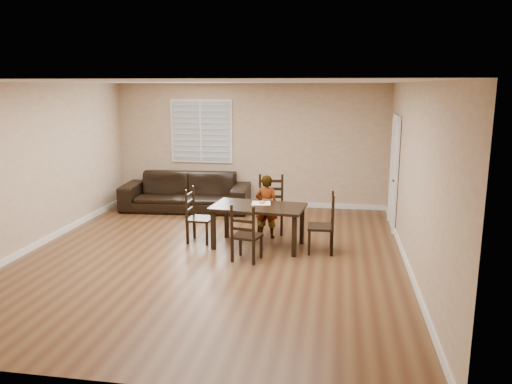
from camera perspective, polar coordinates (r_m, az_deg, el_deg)
ground at (r=8.00m, az=-5.03°, el=-7.28°), size 7.00×7.00×0.00m
room at (r=7.76m, az=-4.70°, el=5.82°), size 6.04×7.04×2.72m
dining_table at (r=8.25m, az=0.29°, el=-2.17°), size 1.59×1.00×0.71m
chair_near at (r=9.20m, az=1.71°, el=-1.56°), size 0.51×0.48×1.05m
chair_far at (r=7.57m, az=-1.36°, el=-5.11°), size 0.47×0.45×0.90m
chair_left at (r=8.65m, az=-7.11°, el=-2.88°), size 0.41×0.44×0.94m
chair_right at (r=8.10m, az=8.24°, el=-3.83°), size 0.43×0.46×0.98m
child at (r=8.78m, az=1.21°, el=-1.66°), size 0.44×0.31×1.12m
napkin at (r=8.39m, az=0.59°, el=-1.28°), size 0.35×0.35×0.00m
donut at (r=8.38m, az=0.72°, el=-1.14°), size 0.11×0.11×0.04m
sofa at (r=10.87m, az=-8.00°, el=0.02°), size 2.77×1.23×0.79m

